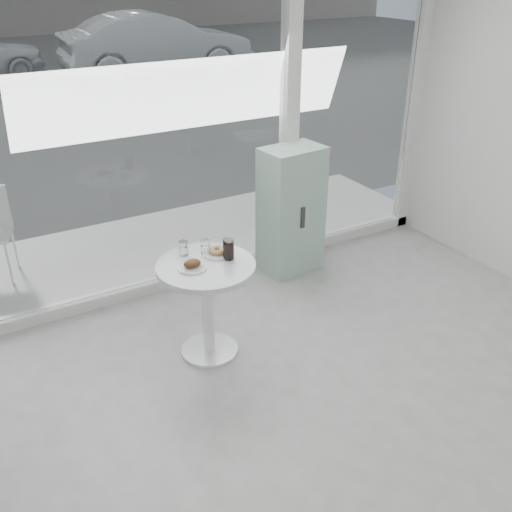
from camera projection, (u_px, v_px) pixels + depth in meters
ground at (438, 504)px, 3.19m from camera, size 6.00×6.00×0.00m
storefront at (207, 94)px, 4.74m from camera, size 5.00×0.14×3.00m
main_table at (207, 291)px, 4.18m from camera, size 0.72×0.72×0.77m
patio_deck at (175, 241)px, 6.10m from camera, size 5.60×1.60×0.05m
street at (1, 71)px, 15.49m from camera, size 40.00×24.00×0.00m
mint_cabinet at (291, 210)px, 5.36m from camera, size 0.60×0.43×1.22m
car_silver at (157, 45)px, 14.42m from camera, size 4.81×1.85×1.56m
plate_fritter at (193, 265)px, 4.01m from camera, size 0.21×0.21×0.07m
plate_donut at (217, 252)px, 4.20m from camera, size 0.22×0.22×0.05m
water_tumbler_a at (183, 249)px, 4.19m from camera, size 0.07×0.07×0.11m
water_tumbler_b at (205, 247)px, 4.21m from camera, size 0.07×0.07×0.11m
cola_glass at (228, 250)px, 4.12m from camera, size 0.08×0.08×0.16m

